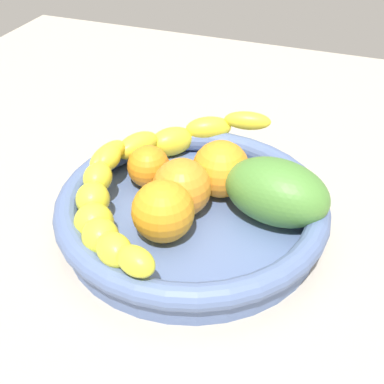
{
  "coord_description": "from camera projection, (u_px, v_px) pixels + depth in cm",
  "views": [
    {
      "loc": [
        -43.27,
        -16.26,
        42.03
      ],
      "look_at": [
        0.0,
        0.0,
        8.08
      ],
      "focal_mm": 48.9,
      "sensor_mm": 36.0,
      "label": 1
    }
  ],
  "objects": [
    {
      "name": "orange_mid_right",
      "position": [
        148.0,
        166.0,
        0.62
      ],
      "size": [
        5.12,
        5.12,
        5.12
      ],
      "primitive_type": "sphere",
      "color": "orange",
      "rests_on": "fruit_bowl"
    },
    {
      "name": "fruit_bowl",
      "position": [
        192.0,
        211.0,
        0.59
      ],
      "size": [
        30.53,
        30.53,
        4.81
      ],
      "color": "#53699B",
      "rests_on": "kitchen_counter"
    },
    {
      "name": "kitchen_counter",
      "position": [
        192.0,
        237.0,
        0.61
      ],
      "size": [
        120.0,
        120.0,
        3.0
      ],
      "primitive_type": "cube",
      "color": "#AFA594",
      "rests_on": "ground"
    },
    {
      "name": "banana_draped_left",
      "position": [
        103.0,
        214.0,
        0.54
      ],
      "size": [
        18.47,
        14.58,
        5.45
      ],
      "color": "yellow",
      "rests_on": "fruit_bowl"
    },
    {
      "name": "orange_mid_left",
      "position": [
        163.0,
        211.0,
        0.54
      ],
      "size": [
        6.65,
        6.65,
        6.65
      ],
      "primitive_type": "sphere",
      "color": "orange",
      "rests_on": "fruit_bowl"
    },
    {
      "name": "orange_rear",
      "position": [
        183.0,
        186.0,
        0.58
      ],
      "size": [
        6.59,
        6.59,
        6.59
      ],
      "primitive_type": "sphere",
      "color": "orange",
      "rests_on": "fruit_bowl"
    },
    {
      "name": "mango_green",
      "position": [
        276.0,
        192.0,
        0.56
      ],
      "size": [
        9.52,
        12.94,
        7.14
      ],
      "primitive_type": "ellipsoid",
      "rotation": [
        0.0,
        0.0,
        1.4
      ],
      "color": "#4E8837",
      "rests_on": "fruit_bowl"
    },
    {
      "name": "orange_front",
      "position": [
        221.0,
        169.0,
        0.6
      ],
      "size": [
        6.72,
        6.72,
        6.72
      ],
      "primitive_type": "sphere",
      "color": "orange",
      "rests_on": "fruit_bowl"
    },
    {
      "name": "banana_draped_right",
      "position": [
        175.0,
        138.0,
        0.67
      ],
      "size": [
        18.82,
        18.02,
        5.35
      ],
      "color": "yellow",
      "rests_on": "fruit_bowl"
    }
  ]
}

